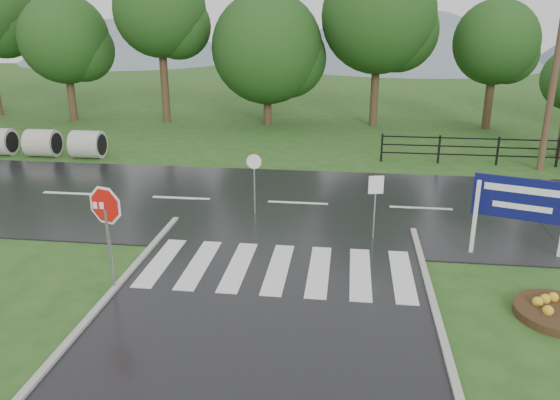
# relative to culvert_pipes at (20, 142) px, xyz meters

# --- Properties ---
(main_road) EXTENTS (90.00, 8.00, 0.04)m
(main_road) POSITION_rel_culvert_pipes_xyz_m (12.87, -5.00, -0.60)
(main_road) COLOR black
(main_road) RESTS_ON ground
(crosswalk) EXTENTS (6.50, 2.80, 0.02)m
(crosswalk) POSITION_rel_culvert_pipes_xyz_m (12.87, -10.00, -0.54)
(crosswalk) COLOR silver
(crosswalk) RESTS_ON ground
(fence_west) EXTENTS (9.58, 0.08, 1.20)m
(fence_west) POSITION_rel_culvert_pipes_xyz_m (20.62, 1.00, 0.12)
(fence_west) COLOR black
(fence_west) RESTS_ON ground
(hills) EXTENTS (102.00, 48.00, 48.00)m
(hills) POSITION_rel_culvert_pipes_xyz_m (16.36, 50.00, -16.14)
(hills) COLOR slate
(hills) RESTS_ON ground
(treeline) EXTENTS (83.20, 5.20, 10.00)m
(treeline) POSITION_rel_culvert_pipes_xyz_m (13.87, 9.00, -0.60)
(treeline) COLOR #173D13
(treeline) RESTS_ON ground
(culvert_pipes) EXTENTS (7.60, 1.20, 1.20)m
(culvert_pipes) POSITION_rel_culvert_pipes_xyz_m (0.00, 0.00, 0.00)
(culvert_pipes) COLOR #9E9B93
(culvert_pipes) RESTS_ON ground
(stop_sign) EXTENTS (1.12, 0.37, 2.64)m
(stop_sign) POSITION_rel_culvert_pipes_xyz_m (9.26, -11.46, 1.24)
(stop_sign) COLOR #939399
(stop_sign) RESTS_ON ground
(estate_billboard) EXTENTS (2.33, 0.81, 2.11)m
(estate_billboard) POSITION_rel_culvert_pipes_xyz_m (18.89, -8.31, 0.85)
(estate_billboard) COLOR silver
(estate_billboard) RESTS_ON ground
(flower_bed) EXTENTS (1.79, 1.79, 0.36)m
(flower_bed) POSITION_rel_culvert_pipes_xyz_m (18.96, -11.39, -0.47)
(flower_bed) COLOR #332111
(flower_bed) RESTS_ON ground
(reg_sign_small) EXTENTS (0.41, 0.10, 1.87)m
(reg_sign_small) POSITION_rel_culvert_pipes_xyz_m (15.24, -7.73, 0.75)
(reg_sign_small) COLOR #939399
(reg_sign_small) RESTS_ON ground
(reg_sign_round) EXTENTS (0.46, 0.06, 1.97)m
(reg_sign_round) POSITION_rel_culvert_pipes_xyz_m (11.62, -6.19, 0.67)
(reg_sign_round) COLOR #939399
(reg_sign_round) RESTS_ON ground
(utility_pole_east) EXTENTS (1.41, 0.30, 7.96)m
(utility_pole_east) POSITION_rel_culvert_pipes_xyz_m (22.21, 0.50, 3.45)
(utility_pole_east) COLOR #473523
(utility_pole_east) RESTS_ON ground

